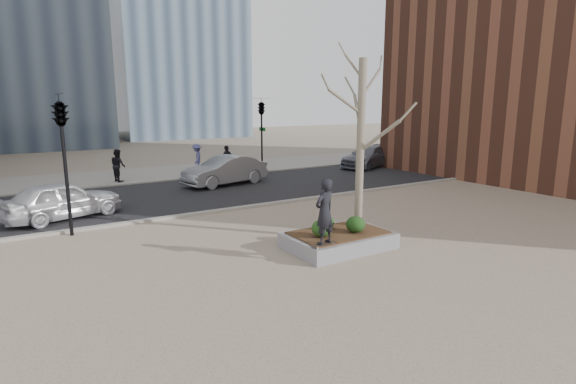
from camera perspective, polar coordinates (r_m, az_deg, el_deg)
ground at (r=12.88m, az=2.88°, el=-7.84°), size 120.00×120.00×0.00m
street at (r=21.55m, az=-12.55°, el=-0.24°), size 60.00×8.00×0.02m
far_sidewalk at (r=28.16m, az=-17.39°, el=2.17°), size 60.00×6.00×0.02m
planter at (r=13.38m, az=6.42°, el=-6.14°), size 3.00×2.00×0.45m
planter_mulch at (r=13.31m, az=6.45°, el=-5.13°), size 2.70×1.70×0.04m
sycamore_tree at (r=13.65m, az=9.29°, el=9.35°), size 2.80×2.80×6.60m
shrub_left at (r=12.72m, az=4.30°, el=-4.62°), size 0.58×0.58×0.49m
shrub_middle at (r=13.56m, az=4.90°, el=-3.80°), size 0.48×0.48×0.41m
shrub_right at (r=13.26m, az=8.57°, el=-4.09°), size 0.56×0.56×0.48m
skateboard at (r=12.08m, az=4.59°, el=-6.72°), size 0.78×0.21×0.08m
skateboarder at (r=11.83m, az=4.66°, el=-2.50°), size 0.72×0.56×1.76m
police_car at (r=18.35m, az=-26.76°, el=-0.91°), size 4.45×2.89×1.41m
car_silver at (r=23.49m, az=-8.01°, el=2.72°), size 4.74×2.42×1.49m
car_third at (r=30.20m, az=10.17°, el=4.43°), size 5.12×3.35×1.38m
pedestrian_a at (r=25.90m, az=-20.77°, el=3.19°), size 0.84×0.98×1.76m
pedestrian_b at (r=28.15m, az=-11.48°, el=4.26°), size 1.06×1.28×1.73m
pedestrian_c at (r=27.16m, az=-7.74°, el=4.10°), size 1.07×0.77×1.69m
traffic_light_near at (r=15.74m, az=-26.43°, el=2.93°), size 0.60×2.48×4.50m
traffic_light_far at (r=28.09m, az=-3.36°, el=7.25°), size 0.60×2.48×4.50m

